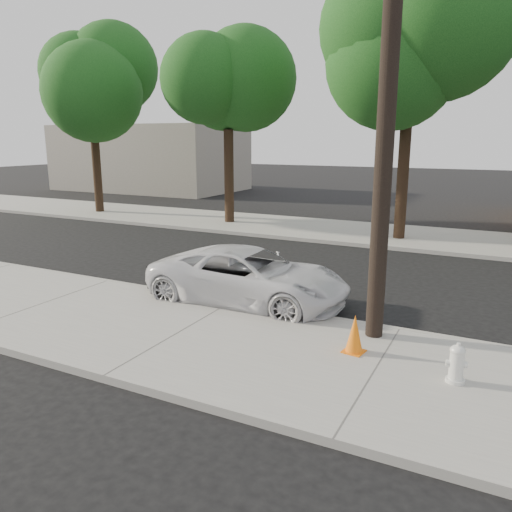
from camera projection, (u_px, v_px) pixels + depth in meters
name	position (u px, v px, depth m)	size (l,w,h in m)	color
ground	(270.00, 285.00, 14.02)	(120.00, 120.00, 0.00)	black
near_sidewalk	(180.00, 335.00, 10.27)	(90.00, 4.40, 0.15)	gray
far_sidewalk	(354.00, 232.00, 21.38)	(90.00, 5.00, 0.15)	gray
curb_near	(233.00, 304.00, 12.17)	(90.00, 0.12, 0.16)	#9E9B93
building_far	(150.00, 158.00, 39.59)	(14.00, 8.00, 5.00)	gray
utility_pole	(387.00, 99.00, 9.01)	(1.40, 0.34, 9.00)	black
tree_a	(92.00, 87.00, 25.39)	(4.65, 4.50, 9.00)	black
tree_b	(230.00, 89.00, 22.15)	(4.34, 4.20, 8.45)	black
tree_c	(416.00, 56.00, 18.08)	(4.96, 4.80, 9.55)	black
police_cruiser	(249.00, 277.00, 12.28)	(2.30, 4.98, 1.38)	silver
fire_hydrant	(457.00, 364.00, 8.05)	(0.34, 0.31, 0.64)	silver
traffic_cone	(355.00, 334.00, 9.18)	(0.42, 0.42, 0.72)	orange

